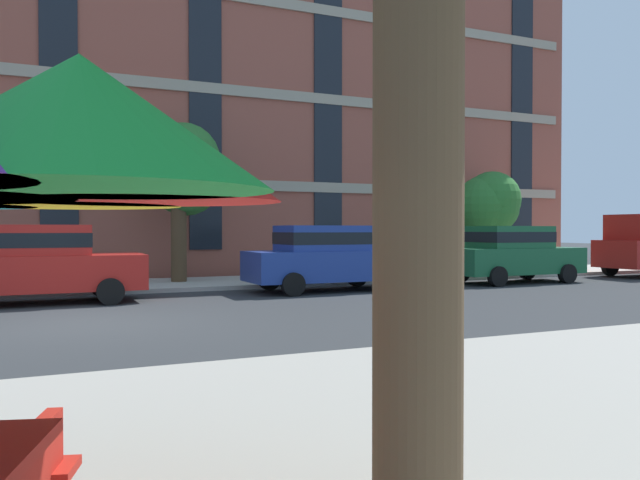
% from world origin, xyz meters
% --- Properties ---
extents(ground_plane, '(120.00, 120.00, 0.00)m').
position_xyz_m(ground_plane, '(0.00, 0.00, 0.00)').
color(ground_plane, '#2D3033').
extents(sidewalk_far, '(56.00, 3.60, 0.12)m').
position_xyz_m(sidewalk_far, '(0.00, 6.80, 0.06)').
color(sidewalk_far, '#B2ADA3').
rests_on(sidewalk_far, ground).
extents(apartment_building, '(40.69, 12.08, 16.00)m').
position_xyz_m(apartment_building, '(-0.00, 14.99, 8.00)').
color(apartment_building, '#934C3D').
rests_on(apartment_building, ground).
extents(sedan_red, '(4.40, 1.98, 1.78)m').
position_xyz_m(sedan_red, '(-0.59, 3.70, 0.95)').
color(sedan_red, '#B21E19').
rests_on(sedan_red, ground).
extents(sedan_blue, '(4.40, 1.98, 1.78)m').
position_xyz_m(sedan_blue, '(6.50, 3.70, 0.95)').
color(sedan_blue, navy).
rests_on(sedan_blue, ground).
extents(sedan_green, '(4.40, 1.98, 1.78)m').
position_xyz_m(sedan_green, '(12.96, 3.70, 0.95)').
color(sedan_green, '#195933').
rests_on(sedan_green, ground).
extents(street_tree_middle, '(2.33, 2.57, 4.84)m').
position_xyz_m(street_tree_middle, '(3.40, 7.20, 3.41)').
color(street_tree_middle, '#4C3823').
rests_on(street_tree_middle, ground).
extents(street_tree_right, '(2.54, 2.24, 3.89)m').
position_xyz_m(street_tree_right, '(15.06, 7.41, 2.68)').
color(street_tree_right, '#4C3823').
rests_on(street_tree_right, ground).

